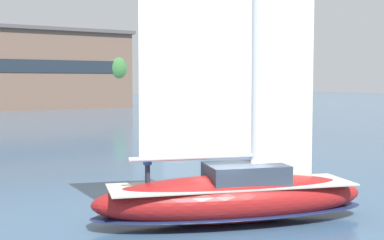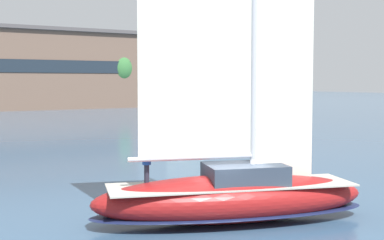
{
  "view_description": "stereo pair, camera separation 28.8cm",
  "coord_description": "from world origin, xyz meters",
  "px_view_note": "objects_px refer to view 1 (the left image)",
  "views": [
    {
      "loc": [
        -12.71,
        -16.97,
        5.65
      ],
      "look_at": [
        0.0,
        3.0,
        3.92
      ],
      "focal_mm": 50.0,
      "sensor_mm": 36.0,
      "label": 1
    },
    {
      "loc": [
        -12.47,
        -17.12,
        5.65
      ],
      "look_at": [
        0.0,
        3.0,
        3.92
      ],
      "focal_mm": 50.0,
      "sensor_mm": 36.0,
      "label": 2
    }
  ],
  "objects_px": {
    "sailboat_main": "(233,192)",
    "sailboat_moored_mid_channel": "(257,124)",
    "tree_shore_left": "(115,68)",
    "sailboat_moored_near_marina": "(180,127)"
  },
  "relations": [
    {
      "from": "sailboat_main",
      "to": "sailboat_moored_mid_channel",
      "type": "bearing_deg",
      "value": 49.16
    },
    {
      "from": "sailboat_moored_near_marina",
      "to": "sailboat_moored_mid_channel",
      "type": "relative_size",
      "value": 1.01
    },
    {
      "from": "tree_shore_left",
      "to": "sailboat_main",
      "type": "relative_size",
      "value": 0.77
    },
    {
      "from": "sailboat_moored_near_marina",
      "to": "sailboat_moored_mid_channel",
      "type": "distance_m",
      "value": 10.7
    },
    {
      "from": "sailboat_main",
      "to": "sailboat_moored_mid_channel",
      "type": "height_order",
      "value": "sailboat_main"
    },
    {
      "from": "sailboat_moored_near_marina",
      "to": "sailboat_moored_mid_channel",
      "type": "xyz_separation_m",
      "value": [
        10.69,
        0.26,
        -0.16
      ]
    },
    {
      "from": "sailboat_moored_mid_channel",
      "to": "sailboat_moored_near_marina",
      "type": "bearing_deg",
      "value": -178.6
    },
    {
      "from": "sailboat_moored_near_marina",
      "to": "sailboat_main",
      "type": "bearing_deg",
      "value": -117.83
    },
    {
      "from": "sailboat_moored_mid_channel",
      "to": "sailboat_main",
      "type": "bearing_deg",
      "value": -130.84
    },
    {
      "from": "sailboat_moored_near_marina",
      "to": "tree_shore_left",
      "type": "bearing_deg",
      "value": 72.36
    }
  ]
}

